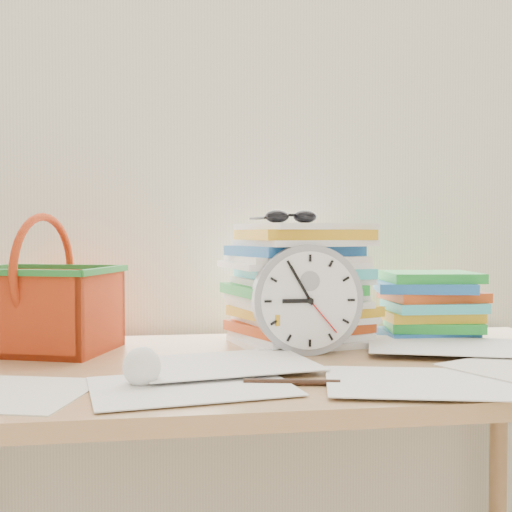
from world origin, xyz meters
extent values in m
cube|color=silver|center=(0.00, 2.00, 1.35)|extent=(4.00, 0.04, 2.70)
cube|color=white|center=(0.00, 1.98, 1.30)|extent=(2.40, 0.01, 2.50)
cube|color=#AB7F50|center=(0.00, 1.60, 0.73)|extent=(1.40, 0.70, 0.03)
cylinder|color=#AB7F50|center=(0.65, 1.90, 0.36)|extent=(0.04, 0.04, 0.72)
cylinder|color=gray|center=(0.09, 1.66, 0.86)|extent=(0.22, 0.04, 0.22)
sphere|color=white|center=(-0.24, 1.43, 0.78)|extent=(0.06, 0.06, 0.06)
cylinder|color=black|center=(0.00, 1.40, 0.76)|extent=(0.16, 0.04, 0.01)
camera|label=1|loc=(-0.21, 0.39, 1.00)|focal=45.00mm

